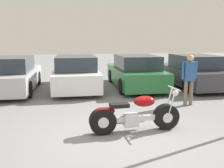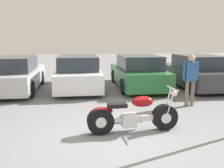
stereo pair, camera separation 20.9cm
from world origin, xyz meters
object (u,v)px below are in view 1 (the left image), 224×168
at_px(parked_car_silver, 11,75).
at_px(parked_car_dark_grey, 193,72).
at_px(person_standing, 189,76).
at_px(parked_car_green, 135,72).
at_px(parked_car_white, 76,74).
at_px(motorcycle, 134,115).

xyz_separation_m(parked_car_silver, parked_car_dark_grey, (7.94, -0.19, 0.00)).
bearing_deg(person_standing, parked_car_silver, 152.54).
relative_size(parked_car_green, person_standing, 2.66).
distance_m(parked_car_green, person_standing, 3.43).
relative_size(parked_car_silver, parked_car_white, 1.00).
xyz_separation_m(motorcycle, parked_car_white, (-1.24, 5.36, 0.28)).
xyz_separation_m(parked_car_green, parked_car_dark_grey, (2.65, -0.23, 0.00)).
relative_size(motorcycle, parked_car_green, 0.50).
height_order(parked_car_silver, parked_car_dark_grey, same).
bearing_deg(parked_car_dark_grey, parked_car_white, 176.88).
bearing_deg(parked_car_green, parked_car_white, 178.72).
xyz_separation_m(parked_car_silver, parked_car_white, (2.65, 0.10, 0.00)).
distance_m(parked_car_white, parked_car_dark_grey, 5.30).
bearing_deg(parked_car_white, motorcycle, -76.98).
xyz_separation_m(parked_car_white, person_standing, (3.59, -3.34, 0.31)).
height_order(parked_car_white, person_standing, person_standing).
relative_size(motorcycle, parked_car_dark_grey, 0.50).
bearing_deg(person_standing, parked_car_green, 106.11).
height_order(parked_car_silver, parked_car_white, same).
relative_size(parked_car_silver, parked_car_dark_grey, 1.00).
xyz_separation_m(parked_car_silver, person_standing, (6.24, -3.24, 0.31)).
xyz_separation_m(parked_car_dark_grey, person_standing, (-1.70, -3.05, 0.31)).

